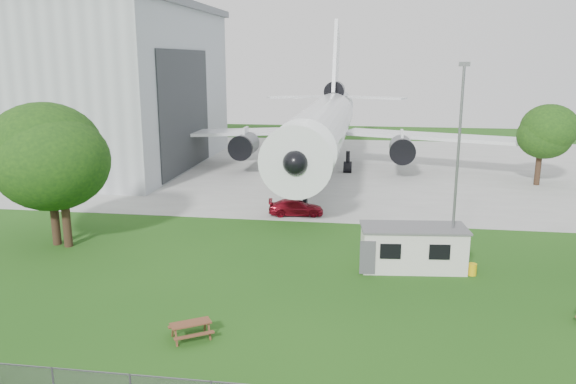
# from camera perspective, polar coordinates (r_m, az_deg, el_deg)

# --- Properties ---
(ground) EXTENTS (160.00, 160.00, 0.00)m
(ground) POSITION_cam_1_polar(r_m,az_deg,el_deg) (29.34, 1.35, -11.36)
(ground) COLOR #2A5C19
(concrete_apron) EXTENTS (120.00, 46.00, 0.03)m
(concrete_apron) POSITION_cam_1_polar(r_m,az_deg,el_deg) (65.69, 5.48, 2.53)
(concrete_apron) COLOR #B7B7B2
(concrete_apron) RESTS_ON ground
(hangar) EXTENTS (43.00, 31.00, 18.55)m
(hangar) POSITION_cam_1_polar(r_m,az_deg,el_deg) (74.89, -25.35, 9.90)
(hangar) COLOR #B2B7BC
(hangar) RESTS_ON ground
(airliner) EXTENTS (46.36, 47.73, 17.69)m
(airliner) POSITION_cam_1_polar(r_m,az_deg,el_deg) (62.93, 3.65, 6.93)
(airliner) COLOR white
(airliner) RESTS_ON ground
(site_cabin) EXTENTS (6.87, 3.31, 2.62)m
(site_cabin) POSITION_cam_1_polar(r_m,az_deg,el_deg) (34.43, 12.59, -5.53)
(site_cabin) COLOR silver
(site_cabin) RESTS_ON ground
(picnic_west) EXTENTS (2.32, 2.23, 0.76)m
(picnic_west) POSITION_cam_1_polar(r_m,az_deg,el_deg) (26.52, -9.80, -14.41)
(picnic_west) COLOR brown
(picnic_west) RESTS_ON ground
(lamp_mast) EXTENTS (0.16, 0.16, 12.00)m
(lamp_mast) POSITION_cam_1_polar(r_m,az_deg,el_deg) (33.62, 16.78, 2.03)
(lamp_mast) COLOR slate
(lamp_mast) RESTS_ON ground
(tree_west_big) EXTENTS (8.55, 8.55, 10.11)m
(tree_west_big) POSITION_cam_1_polar(r_m,az_deg,el_deg) (40.06, -23.10, 3.03)
(tree_west_big) COLOR #382619
(tree_west_big) RESTS_ON ground
(tree_west_small) EXTENTS (6.27, 6.27, 9.17)m
(tree_west_small) POSITION_cam_1_polar(r_m,az_deg,el_deg) (39.29, -22.11, 3.21)
(tree_west_small) COLOR #382619
(tree_west_small) RESTS_ON ground
(tree_far_apron) EXTENTS (6.59, 6.59, 8.60)m
(tree_far_apron) POSITION_cam_1_polar(r_m,az_deg,el_deg) (60.49, 24.38, 5.54)
(tree_far_apron) COLOR #382619
(tree_far_apron) RESTS_ON ground
(car_apron_van) EXTENTS (4.62, 2.45, 1.27)m
(car_apron_van) POSITION_cam_1_polar(r_m,az_deg,el_deg) (45.11, 0.81, -1.59)
(car_apron_van) COLOR maroon
(car_apron_van) RESTS_ON ground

